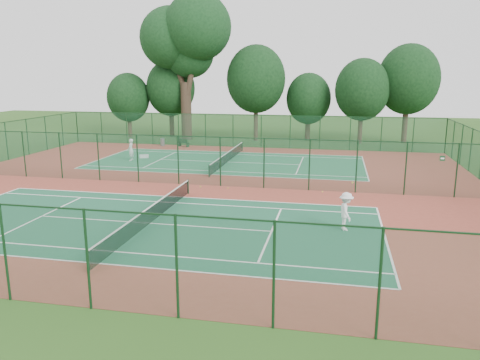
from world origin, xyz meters
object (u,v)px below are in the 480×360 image
player_near (346,211)px  player_far (131,150)px  kit_bag (144,156)px  big_tree (186,37)px  bench (183,143)px  trash_bin (163,142)px

player_near → player_far: size_ratio=0.98×
kit_bag → big_tree: (0.02, 13.50, 11.74)m
player_near → kit_bag: bearing=33.7°
bench → kit_bag: bearing=-77.1°
player_near → bench: player_near is taller
player_near → kit_bag: player_near is taller
bench → kit_bag: bench is taller
player_near → kit_bag: (-18.22, 17.49, -0.83)m
player_near → trash_bin: player_near is taller
player_far → bench: 9.14m
big_tree → kit_bag: bearing=-90.1°
kit_bag → big_tree: bearing=69.6°
trash_bin → bench: size_ratio=0.57×
kit_bag → player_far: bearing=-133.5°
trash_bin → big_tree: (1.05, 5.96, 11.48)m
player_far → bench: size_ratio=1.35×
player_near → trash_bin: (-19.24, 25.03, -0.56)m
player_far → trash_bin: player_far is taller
player_far → bench: (2.00, 8.90, -0.54)m
player_near → bench: size_ratio=1.32×
player_far → kit_bag: size_ratio=2.37×
bench → big_tree: 13.01m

